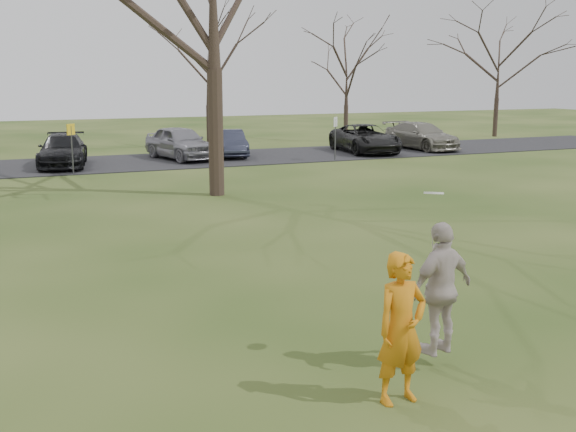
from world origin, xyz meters
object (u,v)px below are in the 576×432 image
(player_defender, at_px, (401,328))
(catching_play, at_px, (441,288))
(car_6, at_px, (365,138))
(car_3, at_px, (63,150))
(car_7, at_px, (422,136))
(car_4, at_px, (180,143))
(car_5, at_px, (229,143))

(player_defender, height_order, catching_play, catching_play)
(catching_play, bearing_deg, car_6, 63.04)
(player_defender, distance_m, car_6, 28.17)
(car_3, xyz_separation_m, car_6, (15.14, -0.23, 0.03))
(catching_play, bearing_deg, player_defender, -147.45)
(car_3, height_order, car_7, car_7)
(car_3, height_order, car_4, car_4)
(player_defender, relative_size, car_7, 0.38)
(car_3, relative_size, car_7, 0.97)
(car_5, bearing_deg, car_3, -165.05)
(car_6, relative_size, catching_play, 2.33)
(car_5, bearing_deg, player_defender, -94.08)
(player_defender, distance_m, catching_play, 1.25)
(player_defender, bearing_deg, car_7, 50.95)
(car_4, bearing_deg, car_5, -9.08)
(car_7, bearing_deg, car_3, 174.11)
(car_4, bearing_deg, car_3, 171.98)
(car_6, bearing_deg, player_defender, -112.22)
(car_4, relative_size, catching_play, 2.08)
(player_defender, xyz_separation_m, car_4, (3.65, 25.62, -0.11))
(car_3, bearing_deg, player_defender, -76.73)
(car_6, height_order, catching_play, catching_play)
(car_7, relative_size, catching_play, 2.22)
(player_defender, distance_m, car_3, 25.12)
(car_4, height_order, car_5, car_4)
(car_5, height_order, catching_play, catching_play)
(catching_play, bearing_deg, car_4, 84.05)
(car_5, bearing_deg, car_4, -165.77)
(car_5, relative_size, car_7, 0.80)
(car_4, height_order, car_6, car_4)
(car_5, height_order, car_6, car_6)
(car_7, bearing_deg, player_defender, -130.03)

